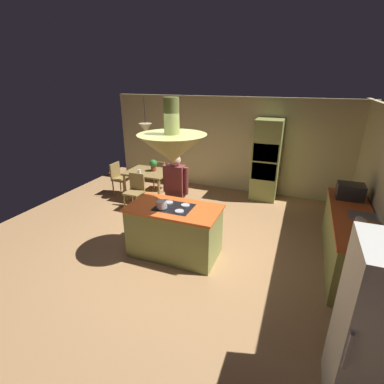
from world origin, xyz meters
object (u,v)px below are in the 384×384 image
at_px(dining_table, 148,175).
at_px(canister_flour, 360,226).
at_px(cup_on_table, 139,171).
at_px(chair_at_corner, 119,176).
at_px(microwave_on_counter, 350,191).
at_px(oven_tower, 266,160).
at_px(person_at_island, 176,190).
at_px(canister_sugar, 358,222).
at_px(chair_facing_island, 135,189).
at_px(cooking_pot_on_cooktop, 162,204).
at_px(kitchen_island, 174,231).
at_px(potted_plant_on_table, 153,165).
at_px(chair_by_back_wall, 160,173).
at_px(refrigerator, 384,336).

distance_m(dining_table, canister_flour, 4.94).
distance_m(cup_on_table, canister_flour, 4.97).
bearing_deg(chair_at_corner, microwave_on_counter, -95.96).
bearing_deg(oven_tower, person_at_island, -118.68).
xyz_separation_m(chair_at_corner, canister_sugar, (5.47, -1.73, 0.50)).
bearing_deg(chair_facing_island, canister_flour, -15.45).
bearing_deg(chair_facing_island, oven_tower, 32.68).
relative_size(canister_flour, canister_sugar, 1.31).
relative_size(canister_flour, cooking_pot_on_cooktop, 1.08).
relative_size(kitchen_island, cooking_pot_on_cooktop, 8.91).
bearing_deg(potted_plant_on_table, microwave_on_counter, -8.35).
xyz_separation_m(chair_at_corner, cooking_pot_on_cooktop, (2.47, -2.23, 0.50)).
height_order(person_at_island, chair_at_corner, person_at_island).
xyz_separation_m(canister_flour, cooking_pot_on_cooktop, (-3.00, -0.32, -0.02)).
bearing_deg(cup_on_table, potted_plant_on_table, 50.21).
bearing_deg(chair_at_corner, oven_tower, -72.95).
xyz_separation_m(dining_table, chair_by_back_wall, (0.00, 0.65, -0.15)).
height_order(oven_tower, dining_table, oven_tower).
relative_size(oven_tower, person_at_island, 1.25).
bearing_deg(person_at_island, canister_flour, -9.39).
relative_size(kitchen_island, chair_at_corner, 1.84).
bearing_deg(potted_plant_on_table, refrigerator, -41.52).
relative_size(person_at_island, canister_flour, 8.51).
xyz_separation_m(kitchen_island, cooking_pot_on_cooktop, (-0.16, -0.13, 0.54)).
xyz_separation_m(refrigerator, canister_sugar, (0.04, 2.07, 0.11)).
distance_m(person_at_island, cup_on_table, 1.94).
distance_m(refrigerator, chair_at_corner, 6.64).
distance_m(chair_facing_island, cooking_pot_on_cooktop, 2.26).
distance_m(chair_by_back_wall, canister_flour, 5.24).
bearing_deg(chair_by_back_wall, chair_at_corner, 35.16).
relative_size(refrigerator, chair_by_back_wall, 2.04).
relative_size(oven_tower, chair_at_corner, 2.37).
height_order(chair_facing_island, canister_flour, canister_flour).
relative_size(kitchen_island, oven_tower, 0.78).
relative_size(refrigerator, chair_at_corner, 2.04).
bearing_deg(oven_tower, canister_flour, -60.30).
height_order(cup_on_table, cooking_pot_on_cooktop, cooking_pot_on_cooktop).
height_order(chair_at_corner, canister_flour, canister_flour).
height_order(kitchen_island, canister_flour, canister_flour).
distance_m(kitchen_island, refrigerator, 3.30).
bearing_deg(microwave_on_counter, cup_on_table, 175.65).
xyz_separation_m(refrigerator, cooking_pot_on_cooktop, (-2.96, 1.57, 0.12)).
relative_size(dining_table, chair_at_corner, 1.26).
xyz_separation_m(refrigerator, chair_at_corner, (-5.43, 3.80, -0.39)).
height_order(potted_plant_on_table, cooking_pot_on_cooktop, cooking_pot_on_cooktop).
bearing_deg(canister_sugar, canister_flour, -90.00).
bearing_deg(potted_plant_on_table, chair_by_back_wall, 101.71).
distance_m(chair_at_corner, canister_sugar, 5.76).
relative_size(kitchen_island, refrigerator, 0.90).
xyz_separation_m(chair_by_back_wall, cup_on_table, (-0.13, -0.87, 0.30)).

